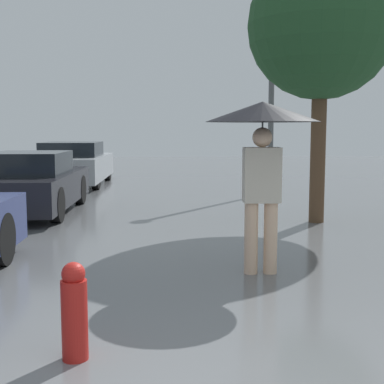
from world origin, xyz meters
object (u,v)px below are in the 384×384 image
pedestrian (262,131)px  tree (321,26)px  street_lamp (272,71)px  parked_car_farthest (74,164)px  fire_hydrant (74,311)px  parked_car_middle (32,184)px

pedestrian → tree: 4.11m
tree → street_lamp: bearing=90.6°
parked_car_farthest → street_lamp: 6.43m
pedestrian → street_lamp: 7.92m
parked_car_farthest → fire_hydrant: bearing=-79.8°
pedestrian → fire_hydrant: size_ratio=2.74×
parked_car_farthest → fire_hydrant: 12.46m
parked_car_middle → street_lamp: (5.28, 3.00, 2.52)m
parked_car_farthest → tree: 9.06m
tree → fire_hydrant: tree is taller
pedestrian → parked_car_middle: bearing=129.1°
parked_car_middle → parked_car_farthest: bearing=91.7°
parked_car_middle → fire_hydrant: bearing=-73.4°
parked_car_middle → fire_hydrant: 7.18m
tree → parked_car_middle: bearing=166.6°
parked_car_middle → street_lamp: 6.58m
parked_car_farthest → tree: tree is taller
pedestrian → parked_car_farthest: pedestrian is taller
street_lamp → fire_hydrant: street_lamp is taller
street_lamp → fire_hydrant: (-3.23, -9.88, -2.74)m
fire_hydrant → street_lamp: bearing=71.9°
parked_car_middle → tree: 6.16m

